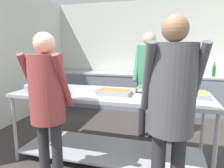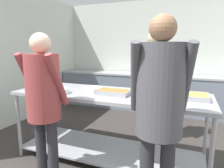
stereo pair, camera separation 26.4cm
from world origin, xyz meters
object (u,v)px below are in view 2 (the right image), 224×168
object	(u,v)px
plate_stack	(93,88)
serving_tray_roast	(188,96)
guest_serving_left	(44,94)
broccoli_bowl	(60,90)
cook_behind_counter	(153,74)
serving_tray_vegetables	(152,90)
sauce_pan	(40,86)
guest_serving_right	(160,101)
serving_tray_greens	(113,92)

from	to	relation	value
plate_stack	serving_tray_roast	size ratio (longest dim) A/B	0.60
plate_stack	guest_serving_left	distance (m)	0.83
broccoli_bowl	guest_serving_left	world-z (taller)	guest_serving_left
broccoli_bowl	cook_behind_counter	world-z (taller)	cook_behind_counter
broccoli_bowl	plate_stack	xyz separation A→B (m)	(0.29, 0.36, -0.02)
broccoli_bowl	serving_tray_vegetables	bearing A→B (deg)	24.86
plate_stack	guest_serving_left	size ratio (longest dim) A/B	0.16
sauce_pan	serving_tray_roast	xyz separation A→B (m)	(1.90, 0.28, -0.03)
guest_serving_right	broccoli_bowl	bearing A→B (deg)	159.46
broccoli_bowl	guest_serving_left	xyz separation A→B (m)	(0.13, -0.44, 0.05)
sauce_pan	serving_tray_greens	bearing A→B (deg)	7.82
broccoli_bowl	serving_tray_roast	distance (m)	1.56
sauce_pan	guest_serving_left	world-z (taller)	guest_serving_left
serving_tray_greens	serving_tray_roast	bearing A→B (deg)	8.85
guest_serving_left	serving_tray_vegetables	bearing A→B (deg)	44.66
sauce_pan	broccoli_bowl	bearing A→B (deg)	-8.87
guest_serving_left	cook_behind_counter	size ratio (longest dim) A/B	0.94
broccoli_bowl	cook_behind_counter	size ratio (longest dim) A/B	0.13
serving_tray_vegetables	guest_serving_right	xyz separation A→B (m)	(0.24, -1.00, 0.13)
sauce_pan	guest_serving_right	world-z (taller)	guest_serving_right
sauce_pan	serving_tray_greens	xyz separation A→B (m)	(1.03, 0.14, -0.03)
serving_tray_greens	cook_behind_counter	size ratio (longest dim) A/B	0.23
serving_tray_greens	serving_tray_vegetables	size ratio (longest dim) A/B	1.09
serving_tray_greens	serving_tray_roast	xyz separation A→B (m)	(0.87, 0.14, 0.00)
sauce_pan	serving_tray_vegetables	size ratio (longest dim) A/B	1.19
sauce_pan	cook_behind_counter	xyz separation A→B (m)	(1.35, 1.05, 0.10)
serving_tray_vegetables	guest_serving_left	distance (m)	1.35
broccoli_bowl	serving_tray_greens	world-z (taller)	broccoli_bowl
sauce_pan	guest_serving_left	bearing A→B (deg)	-45.33
plate_stack	serving_tray_greens	size ratio (longest dim) A/B	0.66
plate_stack	sauce_pan	bearing A→B (deg)	-154.92
broccoli_bowl	plate_stack	size ratio (longest dim) A/B	0.86
serving_tray_roast	guest_serving_left	world-z (taller)	guest_serving_left
sauce_pan	serving_tray_roast	world-z (taller)	sauce_pan
plate_stack	serving_tray_greens	bearing A→B (deg)	-23.98
serving_tray_greens	guest_serving_left	world-z (taller)	guest_serving_left
serving_tray_roast	sauce_pan	bearing A→B (deg)	-171.71
serving_tray_vegetables	serving_tray_roast	world-z (taller)	same
sauce_pan	guest_serving_left	distance (m)	0.70
broccoli_bowl	guest_serving_right	world-z (taller)	guest_serving_right
guest_serving_right	plate_stack	bearing A→B (deg)	140.38
serving_tray_roast	guest_serving_right	distance (m)	0.86
plate_stack	serving_tray_vegetables	xyz separation A→B (m)	(0.80, 0.14, 0.01)
serving_tray_greens	guest_serving_left	distance (m)	0.84
sauce_pan	serving_tray_greens	distance (m)	1.04
serving_tray_vegetables	guest_serving_right	size ratio (longest dim) A/B	0.21
serving_tray_greens	guest_serving_left	size ratio (longest dim) A/B	0.25
sauce_pan	serving_tray_roast	bearing A→B (deg)	8.29
guest_serving_right	cook_behind_counter	distance (m)	1.65
broccoli_bowl	serving_tray_vegetables	xyz separation A→B (m)	(1.08, 0.50, -0.01)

